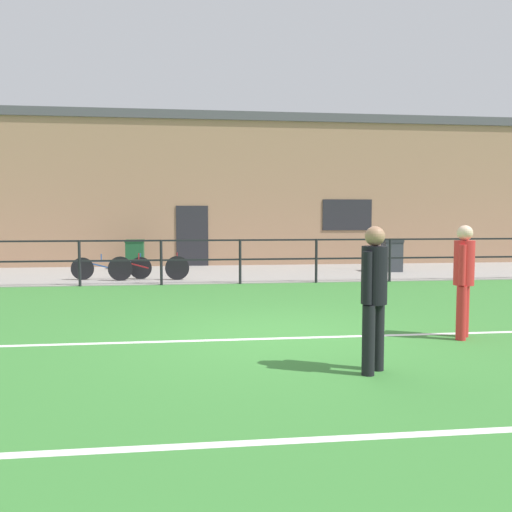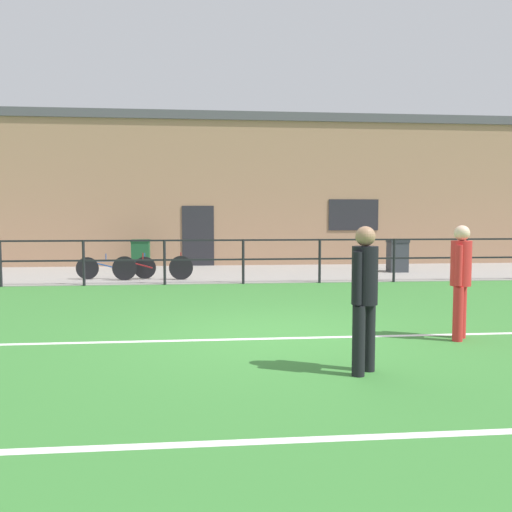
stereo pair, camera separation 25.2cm
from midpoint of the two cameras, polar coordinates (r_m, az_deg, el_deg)
ground at (r=7.85m, az=2.78°, el=-8.66°), size 60.00×44.00×0.04m
field_line_touchline at (r=7.67m, az=2.99°, el=-8.82°), size 36.00×0.11×0.00m
field_line_hash at (r=4.46m, az=9.91°, el=-18.72°), size 36.00×0.11×0.00m
pavement_strip at (r=16.20m, az=-1.57°, el=-1.84°), size 48.00×5.00×0.02m
perimeter_fence at (r=13.66m, az=-0.85°, el=0.12°), size 36.07×0.07×1.15m
clubhouse_facade at (r=19.83m, az=-2.33°, el=7.01°), size 28.00×2.56×5.35m
player_goalkeeper at (r=5.99m, az=12.74°, el=-3.62°), size 0.34×0.35×1.63m
player_striker at (r=8.04m, az=21.92°, el=-1.90°), size 0.31×0.37×1.61m
bicycle_parked_0 at (r=14.58m, az=-10.52°, el=-1.22°), size 2.15×0.04×0.75m
bicycle_parked_1 at (r=15.02m, az=-14.30°, el=-1.20°), size 2.15×0.04×0.71m
trash_bin_0 at (r=17.79m, az=-11.85°, el=0.21°), size 0.60×0.51×0.96m
trash_bin_1 at (r=17.03m, az=15.33°, el=0.03°), size 0.59×0.50×0.99m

